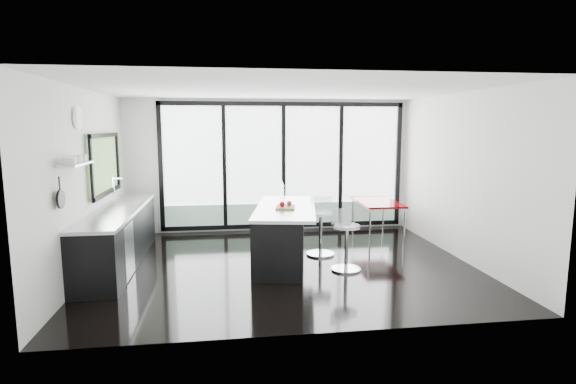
{
  "coord_description": "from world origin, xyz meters",
  "views": [
    {
      "loc": [
        -0.91,
        -7.03,
        2.24
      ],
      "look_at": [
        0.1,
        0.3,
        1.15
      ],
      "focal_mm": 28.0,
      "sensor_mm": 36.0,
      "label": 1
    }
  ],
  "objects": [
    {
      "name": "red_table",
      "position": [
        2.12,
        1.62,
        0.36
      ],
      "size": [
        0.81,
        1.38,
        0.73
      ],
      "primitive_type": "cube",
      "rotation": [
        0.0,
        0.0,
        -0.03
      ],
      "color": "#6D0004",
      "rests_on": "floor"
    },
    {
      "name": "bar_stool_near",
      "position": [
        0.92,
        -0.43,
        0.37
      ],
      "size": [
        0.59,
        0.59,
        0.73
      ],
      "primitive_type": "cylinder",
      "rotation": [
        0.0,
        0.0,
        0.33
      ],
      "color": "silver",
      "rests_on": "floor"
    },
    {
      "name": "wall_front",
      "position": [
        0.0,
        -2.5,
        1.4
      ],
      "size": [
        6.0,
        0.0,
        2.8
      ],
      "primitive_type": "cube",
      "color": "silver",
      "rests_on": "ground"
    },
    {
      "name": "wall_right",
      "position": [
        3.0,
        0.0,
        1.4
      ],
      "size": [
        0.0,
        5.0,
        2.8
      ],
      "primitive_type": "cube",
      "color": "silver",
      "rests_on": "ground"
    },
    {
      "name": "counter_cabinets",
      "position": [
        -2.67,
        0.4,
        0.46
      ],
      "size": [
        0.69,
        3.24,
        1.36
      ],
      "color": "black",
      "rests_on": "floor"
    },
    {
      "name": "floor",
      "position": [
        0.0,
        0.0,
        0.0
      ],
      "size": [
        6.0,
        5.0,
        0.0
      ],
      "primitive_type": "cube",
      "color": "black",
      "rests_on": "ground"
    },
    {
      "name": "ceiling",
      "position": [
        0.0,
        0.0,
        2.8
      ],
      "size": [
        6.0,
        5.0,
        0.0
      ],
      "primitive_type": "cube",
      "color": "white",
      "rests_on": "wall_back"
    },
    {
      "name": "wall_left",
      "position": [
        -2.97,
        0.27,
        1.56
      ],
      "size": [
        0.26,
        5.0,
        2.8
      ],
      "color": "silver",
      "rests_on": "ground"
    },
    {
      "name": "wall_back",
      "position": [
        0.27,
        2.47,
        1.27
      ],
      "size": [
        6.0,
        0.09,
        2.8
      ],
      "color": "silver",
      "rests_on": "ground"
    },
    {
      "name": "bar_stool_far",
      "position": [
        0.7,
        0.46,
        0.39
      ],
      "size": [
        0.59,
        0.59,
        0.78
      ],
      "primitive_type": "cylinder",
      "rotation": [
        0.0,
        0.0,
        -0.22
      ],
      "color": "silver",
      "rests_on": "floor"
    },
    {
      "name": "island",
      "position": [
        -0.02,
        0.21,
        0.47
      ],
      "size": [
        1.34,
        2.4,
        1.2
      ],
      "color": "black",
      "rests_on": "floor"
    }
  ]
}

